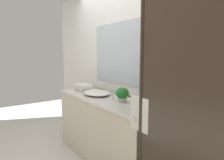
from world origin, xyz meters
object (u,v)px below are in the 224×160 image
(amenity_bottle_lotion, at_px, (113,97))
(rolled_towel_near_edge, at_px, (80,86))
(potted_plant, at_px, (122,94))
(rolled_towel_far_edge, at_px, (86,88))
(rolled_towel_middle, at_px, (83,87))
(sink_basin, at_px, (97,93))
(soap_dish, at_px, (140,107))
(faucet, at_px, (106,90))
(amenity_bottle_shampoo, at_px, (136,100))

(amenity_bottle_lotion, bearing_deg, rolled_towel_near_edge, 177.57)
(potted_plant, distance_m, rolled_towel_near_edge, 1.12)
(rolled_towel_near_edge, bearing_deg, rolled_towel_far_edge, -6.03)
(potted_plant, xyz_separation_m, amenity_bottle_lotion, (-0.15, -0.02, -0.05))
(amenity_bottle_lotion, bearing_deg, rolled_towel_middle, 177.83)
(sink_basin, relative_size, rolled_towel_far_edge, 2.34)
(soap_dish, bearing_deg, sink_basin, -179.13)
(rolled_towel_near_edge, bearing_deg, amenity_bottle_lotion, -2.43)
(rolled_towel_far_edge, bearing_deg, rolled_towel_middle, 172.41)
(faucet, relative_size, rolled_towel_near_edge, 0.86)
(faucet, bearing_deg, amenity_bottle_lotion, -22.73)
(rolled_towel_near_edge, bearing_deg, faucet, 11.88)
(potted_plant, bearing_deg, soap_dish, -1.96)
(faucet, relative_size, amenity_bottle_lotion, 1.83)
(soap_dish, relative_size, amenity_bottle_shampoo, 1.09)
(faucet, height_order, rolled_towel_far_edge, faucet)
(rolled_towel_near_edge, height_order, rolled_towel_middle, rolled_towel_near_edge)
(soap_dish, xyz_separation_m, rolled_towel_middle, (-1.33, 0.02, 0.03))
(faucet, height_order, amenity_bottle_shampoo, faucet)
(rolled_towel_middle, bearing_deg, amenity_bottle_shampoo, 3.74)
(rolled_towel_far_edge, bearing_deg, faucet, 22.03)
(potted_plant, bearing_deg, rolled_towel_far_edge, -179.75)
(sink_basin, xyz_separation_m, faucet, (-0.00, 0.17, 0.03))
(potted_plant, relative_size, rolled_towel_near_edge, 0.87)
(faucet, relative_size, potted_plant, 0.99)
(soap_dish, distance_m, amenity_bottle_shampoo, 0.20)
(soap_dish, relative_size, rolled_towel_near_edge, 0.49)
(potted_plant, height_order, amenity_bottle_lotion, potted_plant)
(potted_plant, relative_size, amenity_bottle_shampoo, 1.95)
(rolled_towel_far_edge, bearing_deg, rolled_towel_near_edge, 173.97)
(soap_dish, bearing_deg, potted_plant, 178.04)
(rolled_towel_far_edge, bearing_deg, amenity_bottle_lotion, -1.37)
(amenity_bottle_lotion, xyz_separation_m, rolled_towel_middle, (-0.86, 0.03, -0.00))
(sink_basin, xyz_separation_m, rolled_towel_middle, (-0.47, 0.04, 0.01))
(potted_plant, xyz_separation_m, rolled_towel_far_edge, (-0.90, -0.00, -0.04))
(sink_basin, relative_size, potted_plant, 2.50)
(faucet, height_order, rolled_towel_near_edge, faucet)
(faucet, bearing_deg, soap_dish, -9.98)
(potted_plant, bearing_deg, sink_basin, -177.43)
(potted_plant, relative_size, rolled_towel_far_edge, 0.94)
(amenity_bottle_shampoo, xyz_separation_m, amenity_bottle_lotion, (-0.31, -0.11, 0.00))
(sink_basin, relative_size, soap_dish, 4.48)
(amenity_bottle_lotion, height_order, rolled_towel_middle, amenity_bottle_lotion)
(amenity_bottle_shampoo, bearing_deg, rolled_towel_far_edge, -175.08)
(rolled_towel_near_edge, bearing_deg, amenity_bottle_shampoo, 3.03)
(amenity_bottle_shampoo, distance_m, amenity_bottle_lotion, 0.33)
(faucet, relative_size, rolled_towel_middle, 0.86)
(soap_dish, height_order, rolled_towel_far_edge, rolled_towel_far_edge)
(sink_basin, xyz_separation_m, rolled_towel_near_edge, (-0.58, 0.04, 0.02))
(rolled_towel_near_edge, distance_m, rolled_towel_far_edge, 0.22)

